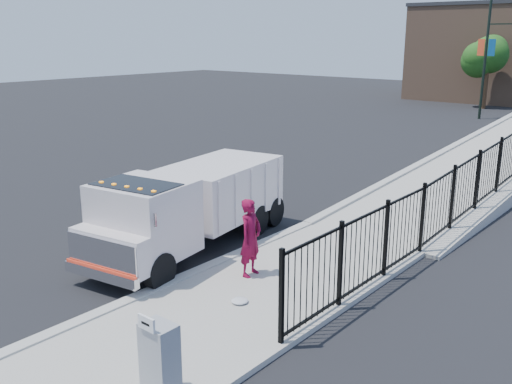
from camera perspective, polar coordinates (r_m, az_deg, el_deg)
The scene contains 12 objects.
ground at distance 14.35m, azimuth -4.00°, elevation -7.53°, with size 120.00×120.00×0.00m, color black.
sidewalk at distance 11.81m, azimuth -3.93°, elevation -12.50°, with size 3.55×12.00×0.12m, color #9E998E.
curb at distance 13.08m, azimuth -10.15°, elevation -9.73°, with size 0.30×12.00×0.16m, color #ADAAA3.
ramp at distance 27.05m, azimuth 23.72°, elevation 2.17°, with size 3.95×24.00×1.70m, color #9E998E.
truck at distance 15.12m, azimuth -6.83°, elevation -1.21°, with size 3.14×6.94×2.29m.
worker at distance 13.27m, azimuth -0.55°, elevation -4.58°, with size 0.68×0.44×1.85m, color maroon.
utility_cabinet at distance 9.26m, azimuth -9.58°, elevation -16.33°, with size 0.55×0.40×1.25m, color gray.
arrow_sign at distance 8.77m, azimuth -10.91°, elevation -12.77°, with size 0.35×0.04×0.22m, color white.
debris at distance 12.27m, azimuth -1.66°, elevation -10.80°, with size 0.37×0.37×0.09m, color silver.
light_pole_0 at distance 42.22m, azimuth 22.39°, elevation 12.63°, with size 3.77×0.22×8.00m.
tree_0 at distance 48.54m, azimuth 22.20°, elevation 12.38°, with size 2.95×2.95×5.48m.
building at distance 56.53m, azimuth 21.52°, elevation 12.76°, with size 10.00×10.00×8.00m, color #8C664C.
Camera 1 is at (9.19, -9.50, 5.58)m, focal length 40.00 mm.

